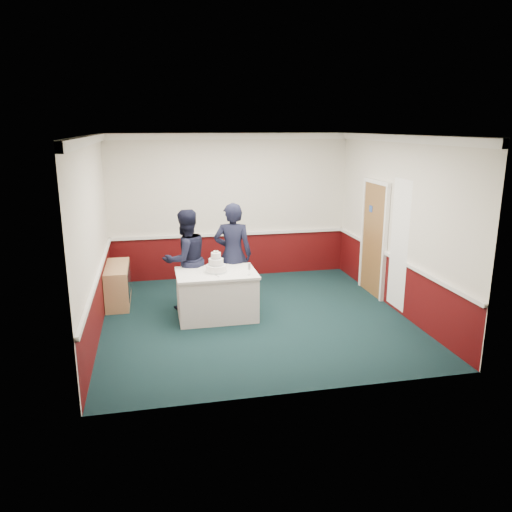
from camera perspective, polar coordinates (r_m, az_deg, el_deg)
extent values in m
plane|color=black|center=(8.48, -0.13, -7.04)|extent=(5.00, 5.00, 0.00)
cube|color=silver|center=(10.44, -2.94, 5.64)|extent=(5.00, 0.05, 3.00)
cube|color=silver|center=(7.93, -17.94, 2.04)|extent=(0.05, 5.00, 3.00)
cube|color=silver|center=(8.88, 15.73, 3.50)|extent=(0.05, 5.00, 3.00)
cube|color=white|center=(7.88, -0.14, 13.50)|extent=(5.00, 5.00, 0.05)
cube|color=#47090A|center=(10.66, -2.87, 0.06)|extent=(5.00, 0.02, 0.90)
cube|color=white|center=(10.54, -2.89, 2.52)|extent=(4.98, 0.05, 0.06)
cube|color=white|center=(10.30, -3.03, 13.51)|extent=(5.00, 0.08, 0.12)
cube|color=olive|center=(9.66, 13.33, 1.81)|extent=(0.05, 0.90, 2.10)
cube|color=#234799|center=(9.68, 12.99, 5.28)|extent=(0.01, 0.12, 0.12)
cube|color=white|center=(8.70, 16.02, 1.23)|extent=(0.02, 0.60, 2.20)
cube|color=tan|center=(9.39, -15.50, -3.15)|extent=(0.40, 1.20, 0.70)
cube|color=black|center=(9.36, -14.27, -2.80)|extent=(0.01, 1.00, 0.50)
cube|color=white|center=(8.40, -4.51, -4.52)|extent=(1.28, 0.88, 0.76)
cube|color=white|center=(8.29, -4.56, -1.97)|extent=(1.32, 0.92, 0.04)
cylinder|color=white|center=(8.26, -4.57, -1.44)|extent=(0.34, 0.34, 0.12)
cylinder|color=#B8C0C4|center=(8.28, -4.57, -1.75)|extent=(0.35, 0.35, 0.03)
cylinder|color=white|center=(8.23, -4.59, -0.67)|extent=(0.24, 0.24, 0.11)
cylinder|color=#B8C0C4|center=(8.24, -4.58, -0.96)|extent=(0.25, 0.25, 0.02)
cylinder|color=white|center=(8.20, -4.61, 0.04)|extent=(0.16, 0.16, 0.10)
cylinder|color=#B8C0C4|center=(8.21, -4.60, -0.23)|extent=(0.17, 0.17, 0.02)
sphere|color=#EDE5C9|center=(8.19, -4.62, 0.49)|extent=(0.03, 0.03, 0.03)
sphere|color=#EDE5C9|center=(8.21, -4.44, 0.53)|extent=(0.03, 0.03, 0.03)
sphere|color=#EDE5C9|center=(8.21, -4.78, 0.52)|extent=(0.03, 0.03, 0.03)
sphere|color=#EDE5C9|center=(8.17, -4.47, 0.46)|extent=(0.03, 0.03, 0.03)
sphere|color=#EDE5C9|center=(8.17, -4.79, 0.46)|extent=(0.03, 0.03, 0.03)
cube|color=silver|center=(8.09, -4.59, -2.23)|extent=(0.09, 0.21, 0.00)
cylinder|color=silver|center=(8.09, -0.79, -2.17)|extent=(0.05, 0.05, 0.01)
cylinder|color=silver|center=(8.08, -0.79, -1.85)|extent=(0.01, 0.01, 0.09)
cylinder|color=silver|center=(8.05, -0.79, -1.17)|extent=(0.04, 0.04, 0.11)
imported|color=black|center=(8.77, -8.03, -0.39)|extent=(1.06, 0.98, 1.76)
imported|color=black|center=(8.85, -2.65, 0.19)|extent=(0.76, 0.59, 1.85)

